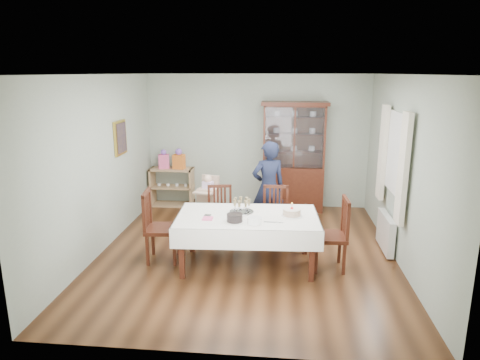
# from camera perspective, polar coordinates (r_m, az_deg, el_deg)

# --- Properties ---
(floor) EXTENTS (5.00, 5.00, 0.00)m
(floor) POSITION_cam_1_polar(r_m,az_deg,el_deg) (6.76, 0.85, -9.62)
(floor) COLOR #593319
(floor) RESTS_ON ground
(room_shell) EXTENTS (5.00, 5.00, 5.00)m
(room_shell) POSITION_cam_1_polar(r_m,az_deg,el_deg) (6.79, 1.28, 5.51)
(room_shell) COLOR #9EAA99
(room_shell) RESTS_ON floor
(dining_table) EXTENTS (2.05, 1.25, 0.76)m
(dining_table) POSITION_cam_1_polar(r_m,az_deg,el_deg) (6.20, 0.99, -8.04)
(dining_table) COLOR #431E10
(dining_table) RESTS_ON floor
(china_cabinet) EXTENTS (1.30, 0.48, 2.18)m
(china_cabinet) POSITION_cam_1_polar(r_m,az_deg,el_deg) (8.58, 7.15, 3.29)
(china_cabinet) COLOR #431E10
(china_cabinet) RESTS_ON floor
(sideboard) EXTENTS (0.90, 0.38, 0.80)m
(sideboard) POSITION_cam_1_polar(r_m,az_deg,el_deg) (9.05, -9.03, -0.91)
(sideboard) COLOR tan
(sideboard) RESTS_ON floor
(picture_frame) EXTENTS (0.04, 0.48, 0.58)m
(picture_frame) POSITION_cam_1_polar(r_m,az_deg,el_deg) (7.56, -15.67, 5.45)
(picture_frame) COLOR gold
(picture_frame) RESTS_ON room_shell
(window) EXTENTS (0.04, 1.02, 1.22)m
(window) POSITION_cam_1_polar(r_m,az_deg,el_deg) (6.79, 20.17, 3.31)
(window) COLOR white
(window) RESTS_ON room_shell
(curtain_left) EXTENTS (0.07, 0.30, 1.55)m
(curtain_left) POSITION_cam_1_polar(r_m,az_deg,el_deg) (6.21, 20.93, 1.35)
(curtain_left) COLOR silver
(curtain_left) RESTS_ON room_shell
(curtain_right) EXTENTS (0.07, 0.30, 1.55)m
(curtain_right) POSITION_cam_1_polar(r_m,az_deg,el_deg) (7.39, 18.49, 3.48)
(curtain_right) COLOR silver
(curtain_right) RESTS_ON room_shell
(radiator) EXTENTS (0.10, 0.80, 0.55)m
(radiator) POSITION_cam_1_polar(r_m,az_deg,el_deg) (7.10, 18.84, -6.61)
(radiator) COLOR white
(radiator) RESTS_ON floor
(chair_far_left) EXTENTS (0.48, 0.48, 0.92)m
(chair_far_left) POSITION_cam_1_polar(r_m,az_deg,el_deg) (7.08, -2.63, -6.10)
(chair_far_left) COLOR #431E10
(chair_far_left) RESTS_ON floor
(chair_far_right) EXTENTS (0.44, 0.44, 0.95)m
(chair_far_right) POSITION_cam_1_polar(r_m,az_deg,el_deg) (6.98, 4.73, -6.38)
(chair_far_right) COLOR #431E10
(chair_far_right) RESTS_ON floor
(chair_end_left) EXTENTS (0.52, 0.52, 1.06)m
(chair_end_left) POSITION_cam_1_polar(r_m,az_deg,el_deg) (6.50, -10.39, -7.86)
(chair_end_left) COLOR #431E10
(chair_end_left) RESTS_ON floor
(chair_end_right) EXTENTS (0.49, 0.49, 1.04)m
(chair_end_right) POSITION_cam_1_polar(r_m,az_deg,el_deg) (6.27, 11.89, -8.84)
(chair_end_right) COLOR #431E10
(chair_end_right) RESTS_ON floor
(woman) EXTENTS (0.68, 0.57, 1.61)m
(woman) POSITION_cam_1_polar(r_m,az_deg,el_deg) (7.37, 3.79, -0.98)
(woman) COLOR black
(woman) RESTS_ON floor
(high_chair) EXTENTS (0.54, 0.54, 0.98)m
(high_chair) POSITION_cam_1_polar(r_m,az_deg,el_deg) (7.67, -4.25, -3.67)
(high_chair) COLOR black
(high_chair) RESTS_ON floor
(champagne_tray) EXTENTS (0.35, 0.35, 0.21)m
(champagne_tray) POSITION_cam_1_polar(r_m,az_deg,el_deg) (6.17, 0.21, -3.81)
(champagne_tray) COLOR silver
(champagne_tray) RESTS_ON dining_table
(birthday_cake) EXTENTS (0.29, 0.29, 0.20)m
(birthday_cake) POSITION_cam_1_polar(r_m,az_deg,el_deg) (6.07, 6.91, -4.33)
(birthday_cake) COLOR white
(birthday_cake) RESTS_ON dining_table
(plate_stack_dark) EXTENTS (0.28, 0.28, 0.10)m
(plate_stack_dark) POSITION_cam_1_polar(r_m,az_deg,el_deg) (5.82, -0.71, -5.04)
(plate_stack_dark) COLOR black
(plate_stack_dark) RESTS_ON dining_table
(plate_stack_white) EXTENTS (0.25, 0.25, 0.08)m
(plate_stack_white) POSITION_cam_1_polar(r_m,az_deg,el_deg) (5.75, 1.94, -5.42)
(plate_stack_white) COLOR white
(plate_stack_white) RESTS_ON dining_table
(napkin_stack) EXTENTS (0.14, 0.14, 0.02)m
(napkin_stack) POSITION_cam_1_polar(r_m,az_deg,el_deg) (5.93, -4.33, -5.14)
(napkin_stack) COLOR #E8558D
(napkin_stack) RESTS_ON dining_table
(cutlery) EXTENTS (0.12, 0.17, 0.01)m
(cutlery) POSITION_cam_1_polar(r_m,az_deg,el_deg) (6.05, -4.75, -4.80)
(cutlery) COLOR silver
(cutlery) RESTS_ON dining_table
(cake_knife) EXTENTS (0.26, 0.03, 0.01)m
(cake_knife) POSITION_cam_1_polar(r_m,az_deg,el_deg) (5.80, 4.48, -5.64)
(cake_knife) COLOR silver
(cake_knife) RESTS_ON dining_table
(gift_bag_pink) EXTENTS (0.24, 0.18, 0.39)m
(gift_bag_pink) POSITION_cam_1_polar(r_m,az_deg,el_deg) (8.94, -10.12, 2.65)
(gift_bag_pink) COLOR #E8558D
(gift_bag_pink) RESTS_ON sideboard
(gift_bag_orange) EXTENTS (0.26, 0.20, 0.42)m
(gift_bag_orange) POSITION_cam_1_polar(r_m,az_deg,el_deg) (8.85, -8.15, 2.70)
(gift_bag_orange) COLOR orange
(gift_bag_orange) RESTS_ON sideboard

